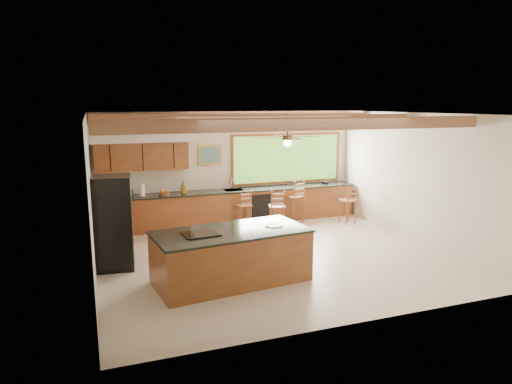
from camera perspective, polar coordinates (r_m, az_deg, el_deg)
name	(u,v)px	position (r m, az deg, el deg)	size (l,w,h in m)	color
ground	(274,256)	(9.86, 2.25, -7.97)	(7.20, 7.20, 0.00)	beige
room_shell	(256,150)	(9.93, 0.01, 5.27)	(7.27, 6.54, 3.02)	beige
counter_run	(208,212)	(11.80, -6.05, -2.49)	(7.12, 3.10, 1.28)	brown
island	(231,256)	(8.37, -3.12, -7.99)	(2.89, 1.61, 0.98)	brown
refrigerator	(113,223)	(9.33, -17.39, -3.67)	(0.79, 0.77, 1.84)	black
bar_stool_a	(244,206)	(11.82, -1.48, -1.78)	(0.39, 0.39, 1.00)	brown
bar_stool_b	(278,207)	(11.41, 2.75, -1.93)	(0.49, 0.49, 1.11)	brown
bar_stool_c	(296,198)	(12.42, 5.01, -0.69)	(0.51, 0.51, 1.18)	brown
bar_stool_d	(349,201)	(12.49, 11.57, -1.13)	(0.43, 0.43, 1.06)	brown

